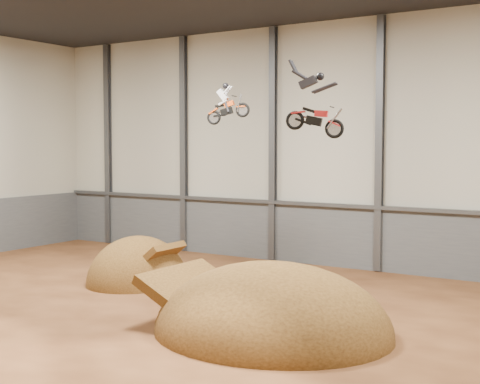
# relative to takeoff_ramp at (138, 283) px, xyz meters

# --- Properties ---
(floor) EXTENTS (40.00, 40.00, 0.00)m
(floor) POSITION_rel_takeoff_ramp_xyz_m (5.87, -5.41, 0.00)
(floor) COLOR #462512
(floor) RESTS_ON ground
(back_wall) EXTENTS (40.00, 0.10, 14.00)m
(back_wall) POSITION_rel_takeoff_ramp_xyz_m (5.87, 9.59, 7.00)
(back_wall) COLOR beige
(back_wall) RESTS_ON ground
(lower_band_back) EXTENTS (39.80, 0.18, 3.50)m
(lower_band_back) POSITION_rel_takeoff_ramp_xyz_m (5.87, 9.49, 1.75)
(lower_band_back) COLOR #53575B
(lower_band_back) RESTS_ON ground
(steel_rail) EXTENTS (39.80, 0.35, 0.20)m
(steel_rail) POSITION_rel_takeoff_ramp_xyz_m (5.87, 9.34, 3.55)
(steel_rail) COLOR #47494F
(steel_rail) RESTS_ON lower_band_back
(steel_column_0) EXTENTS (0.40, 0.36, 13.90)m
(steel_column_0) POSITION_rel_takeoff_ramp_xyz_m (-10.79, 9.39, 7.00)
(steel_column_0) COLOR #47494F
(steel_column_0) RESTS_ON ground
(steel_column_1) EXTENTS (0.40, 0.36, 13.90)m
(steel_column_1) POSITION_rel_takeoff_ramp_xyz_m (-4.13, 9.39, 7.00)
(steel_column_1) COLOR #47494F
(steel_column_1) RESTS_ON ground
(steel_column_2) EXTENTS (0.40, 0.36, 13.90)m
(steel_column_2) POSITION_rel_takeoff_ramp_xyz_m (2.54, 9.39, 7.00)
(steel_column_2) COLOR #47494F
(steel_column_2) RESTS_ON ground
(steel_column_3) EXTENTS (0.40, 0.36, 13.90)m
(steel_column_3) POSITION_rel_takeoff_ramp_xyz_m (9.21, 9.39, 7.00)
(steel_column_3) COLOR #47494F
(steel_column_3) RESTS_ON ground
(takeoff_ramp) EXTENTS (4.77, 5.50, 4.77)m
(takeoff_ramp) POSITION_rel_takeoff_ramp_xyz_m (0.00, 0.00, 0.00)
(takeoff_ramp) COLOR #402810
(takeoff_ramp) RESTS_ON ground
(landing_ramp) EXTENTS (9.12, 8.07, 5.26)m
(landing_ramp) POSITION_rel_takeoff_ramp_xyz_m (10.22, -4.24, 0.00)
(landing_ramp) COLOR #402810
(landing_ramp) RESTS_ON ground
(fmx_rider_a) EXTENTS (2.65, 1.45, 2.38)m
(fmx_rider_a) POSITION_rel_takeoff_ramp_xyz_m (4.82, 1.19, 9.09)
(fmx_rider_a) COLOR #C54412
(fmx_rider_b) EXTENTS (3.42, 1.61, 3.01)m
(fmx_rider_b) POSITION_rel_takeoff_ramp_xyz_m (11.50, -3.55, 8.61)
(fmx_rider_b) COLOR red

